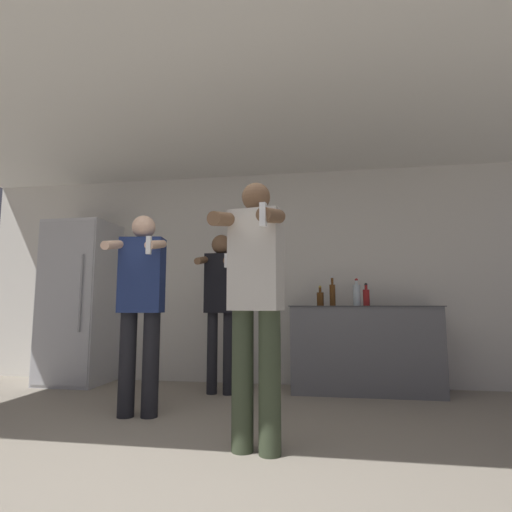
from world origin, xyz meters
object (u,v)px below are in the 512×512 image
at_px(refrigerator, 80,302).
at_px(person_spectator_back, 221,296).
at_px(bottle_clear_vodka, 332,294).
at_px(person_man_side, 141,301).
at_px(bottle_brown_liquor, 357,294).
at_px(bottle_short_whiskey, 366,297).
at_px(person_woman_foreground, 256,298).
at_px(bottle_amber_bourbon, 320,298).

distance_m(refrigerator, person_spectator_back, 1.85).
bearing_deg(bottle_clear_vodka, person_man_side, -144.18).
distance_m(refrigerator, bottle_brown_liquor, 3.28).
xyz_separation_m(bottle_clear_vodka, bottle_short_whiskey, (0.36, 0.00, -0.03)).
height_order(bottle_short_whiskey, person_woman_foreground, person_woman_foreground).
distance_m(bottle_clear_vodka, person_woman_foreground, 1.92).
height_order(bottle_brown_liquor, person_man_side, person_man_side).
relative_size(bottle_short_whiskey, person_woman_foreground, 0.14).
bearing_deg(person_woman_foreground, person_man_side, 149.53).
distance_m(bottle_amber_bourbon, bottle_brown_liquor, 0.39).
bearing_deg(bottle_short_whiskey, person_man_side, -149.30).
distance_m(refrigerator, bottle_amber_bourbon, 2.88).
height_order(bottle_amber_bourbon, person_woman_foreground, person_woman_foreground).
distance_m(person_man_side, person_spectator_back, 1.05).
bearing_deg(person_man_side, bottle_clear_vodka, 35.82).
xyz_separation_m(bottle_brown_liquor, person_spectator_back, (-1.44, -0.26, -0.02)).
xyz_separation_m(bottle_clear_vodka, bottle_brown_liquor, (0.26, 0.00, -0.01)).
distance_m(bottle_short_whiskey, person_spectator_back, 1.56).
relative_size(refrigerator, person_woman_foreground, 1.10).
bearing_deg(bottle_amber_bourbon, bottle_short_whiskey, 0.00).
bearing_deg(bottle_short_whiskey, refrigerator, 179.43).
xyz_separation_m(refrigerator, person_man_side, (1.36, -1.23, -0.01)).
relative_size(bottle_amber_bourbon, bottle_clear_vodka, 0.68).
xyz_separation_m(person_man_side, person_spectator_back, (0.47, 0.94, 0.06)).
distance_m(refrigerator, bottle_short_whiskey, 3.37).
relative_size(bottle_brown_liquor, person_spectator_back, 0.17).
xyz_separation_m(refrigerator, bottle_clear_vodka, (3.02, -0.03, 0.08)).
distance_m(bottle_clear_vodka, person_man_side, 2.04).
relative_size(bottle_brown_liquor, bottle_short_whiskey, 1.21).
bearing_deg(person_woman_foreground, person_spectator_back, 111.85).
xyz_separation_m(bottle_amber_bourbon, bottle_clear_vodka, (0.13, 0.00, 0.05)).
height_order(bottle_short_whiskey, person_spectator_back, person_spectator_back).
xyz_separation_m(person_woman_foreground, person_man_side, (-1.10, 0.65, -0.01)).
bearing_deg(person_spectator_back, person_man_side, -116.49).
distance_m(bottle_clear_vodka, bottle_brown_liquor, 0.26).
xyz_separation_m(bottle_amber_bourbon, bottle_brown_liquor, (0.39, 0.00, 0.04)).
distance_m(bottle_amber_bourbon, bottle_clear_vodka, 0.14).
height_order(bottle_clear_vodka, person_spectator_back, person_spectator_back).
xyz_separation_m(refrigerator, bottle_short_whiskey, (3.37, -0.03, 0.05)).
height_order(bottle_brown_liquor, person_woman_foreground, person_woman_foreground).
distance_m(bottle_brown_liquor, bottle_short_whiskey, 0.10).
bearing_deg(bottle_clear_vodka, person_woman_foreground, -106.68).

